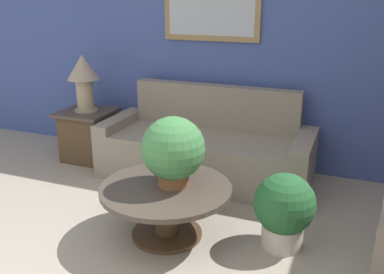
{
  "coord_description": "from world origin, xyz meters",
  "views": [
    {
      "loc": [
        1.68,
        -1.13,
        1.9
      ],
      "look_at": [
        0.31,
        2.35,
        0.63
      ],
      "focal_mm": 40.0,
      "sensor_mm": 36.0,
      "label": 1
    }
  ],
  "objects": [
    {
      "name": "wall_back",
      "position": [
        0.0,
        3.42,
        1.31
      ],
      "size": [
        7.98,
        0.09,
        2.6
      ],
      "color": "#42569E",
      "rests_on": "ground_plane"
    },
    {
      "name": "coffee_table",
      "position": [
        0.37,
        1.65,
        0.32
      ],
      "size": [
        1.05,
        1.05,
        0.44
      ],
      "color": "#4C3823",
      "rests_on": "ground_plane"
    },
    {
      "name": "potted_plant_on_table",
      "position": [
        0.41,
        1.7,
        0.74
      ],
      "size": [
        0.5,
        0.5,
        0.56
      ],
      "color": "brown",
      "rests_on": "coffee_table"
    },
    {
      "name": "table_lamp",
      "position": [
        -1.21,
        2.87,
        1.01
      ],
      "size": [
        0.36,
        0.36,
        0.65
      ],
      "color": "tan",
      "rests_on": "side_table"
    },
    {
      "name": "potted_plant_floor",
      "position": [
        1.27,
        1.84,
        0.33
      ],
      "size": [
        0.48,
        0.48,
        0.61
      ],
      "color": "beige",
      "rests_on": "ground_plane"
    },
    {
      "name": "couch_main",
      "position": [
        0.26,
        2.89,
        0.31
      ],
      "size": [
        2.21,
        0.87,
        0.94
      ],
      "color": "gray",
      "rests_on": "ground_plane"
    },
    {
      "name": "side_table",
      "position": [
        -1.21,
        2.87,
        0.3
      ],
      "size": [
        0.59,
        0.59,
        0.59
      ],
      "color": "#4C3823",
      "rests_on": "ground_plane"
    }
  ]
}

